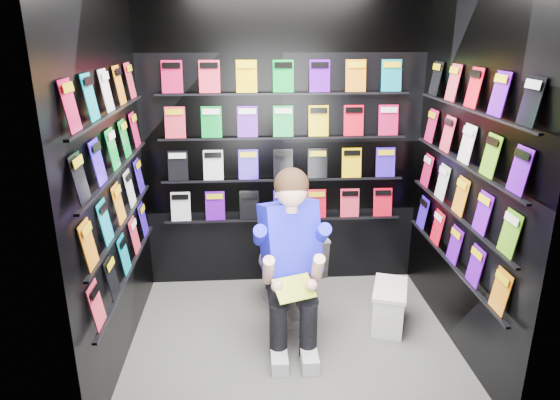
{
  "coord_description": "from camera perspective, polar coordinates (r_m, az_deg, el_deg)",
  "views": [
    {
      "loc": [
        -0.31,
        -3.2,
        2.2
      ],
      "look_at": [
        -0.08,
        0.15,
        1.07
      ],
      "focal_mm": 32.0,
      "sensor_mm": 36.0,
      "label": 1
    }
  ],
  "objects": [
    {
      "name": "floor",
      "position": [
        3.9,
        1.4,
        -15.76
      ],
      "size": [
        2.4,
        2.4,
        0.0
      ],
      "primitive_type": "plane",
      "color": "#60605E",
      "rests_on": "ground"
    },
    {
      "name": "wall_back",
      "position": [
        4.31,
        0.33,
        6.56
      ],
      "size": [
        2.4,
        0.04,
        2.6
      ],
      "primitive_type": "cube",
      "color": "black",
      "rests_on": "floor"
    },
    {
      "name": "wall_front",
      "position": [
        2.4,
        3.81,
        -3.5
      ],
      "size": [
        2.4,
        0.04,
        2.6
      ],
      "primitive_type": "cube",
      "color": "black",
      "rests_on": "floor"
    },
    {
      "name": "wall_left",
      "position": [
        3.44,
        -18.74,
        2.44
      ],
      "size": [
        0.04,
        2.0,
        2.6
      ],
      "primitive_type": "cube",
      "color": "black",
      "rests_on": "floor"
    },
    {
      "name": "wall_right",
      "position": [
        3.65,
        20.7,
        3.11
      ],
      "size": [
        0.04,
        2.0,
        2.6
      ],
      "primitive_type": "cube",
      "color": "black",
      "rests_on": "floor"
    },
    {
      "name": "comics_back",
      "position": [
        4.28,
        0.36,
        6.54
      ],
      "size": [
        2.1,
        0.06,
        1.37
      ],
      "primitive_type": null,
      "color": "red",
      "rests_on": "wall_back"
    },
    {
      "name": "comics_left",
      "position": [
        3.44,
        -18.26,
        2.54
      ],
      "size": [
        0.06,
        1.7,
        1.37
      ],
      "primitive_type": null,
      "color": "red",
      "rests_on": "wall_left"
    },
    {
      "name": "comics_right",
      "position": [
        3.64,
        20.28,
        3.19
      ],
      "size": [
        0.06,
        1.7,
        1.37
      ],
      "primitive_type": null,
      "color": "red",
      "rests_on": "wall_right"
    },
    {
      "name": "toilet",
      "position": [
        4.12,
        0.66,
        -7.79
      ],
      "size": [
        0.64,
        0.85,
        0.73
      ],
      "primitive_type": "imported",
      "rotation": [
        0.0,
        0.0,
        3.48
      ],
      "color": "white",
      "rests_on": "floor"
    },
    {
      "name": "longbox",
      "position": [
        4.08,
        12.33,
        -11.97
      ],
      "size": [
        0.35,
        0.46,
        0.31
      ],
      "primitive_type": "cube",
      "rotation": [
        0.0,
        0.0,
        -0.33
      ],
      "color": "silver",
      "rests_on": "floor"
    },
    {
      "name": "longbox_lid",
      "position": [
        4.0,
        12.5,
        -9.87
      ],
      "size": [
        0.37,
        0.49,
        0.03
      ],
      "primitive_type": "cube",
      "rotation": [
        0.0,
        0.0,
        -0.33
      ],
      "color": "silver",
      "rests_on": "longbox"
    },
    {
      "name": "reader",
      "position": [
        3.6,
        1.15,
        -4.52
      ],
      "size": [
        0.78,
        0.93,
        1.46
      ],
      "primitive_type": null,
      "rotation": [
        0.0,
        0.0,
        0.34
      ],
      "color": "#0E0BC9",
      "rests_on": "toilet"
    },
    {
      "name": "held_comic",
      "position": [
        3.38,
        1.65,
        -10.07
      ],
      "size": [
        0.31,
        0.24,
        0.11
      ],
      "primitive_type": "cube",
      "rotation": [
        -0.96,
        0.0,
        0.34
      ],
      "color": "green",
      "rests_on": "reader"
    }
  ]
}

